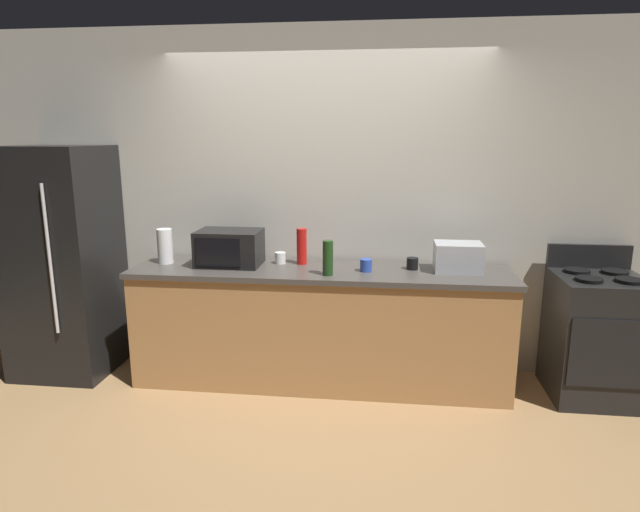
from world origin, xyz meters
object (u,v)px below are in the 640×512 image
at_px(paper_towel_roll, 165,246).
at_px(refrigerator, 63,262).
at_px(mug_blue, 366,265).
at_px(mug_white, 280,258).
at_px(mug_black, 412,264).
at_px(bottle_wine, 328,258).
at_px(stove_range, 595,336).
at_px(toaster_oven, 458,257).
at_px(bottle_hot_sauce, 302,246).
at_px(microwave, 229,248).

bearing_deg(paper_towel_roll, refrigerator, -176.53).
height_order(refrigerator, mug_blue, refrigerator).
distance_m(mug_blue, mug_white, 0.69).
distance_m(mug_white, mug_black, 1.02).
distance_m(bottle_wine, mug_black, 0.66).
bearing_deg(bottle_wine, mug_blue, 27.86).
xyz_separation_m(stove_range, mug_black, (-1.32, 0.07, 0.48)).
bearing_deg(refrigerator, mug_black, 1.57).
bearing_deg(toaster_oven, mug_blue, -172.47).
bearing_deg(mug_black, mug_white, 176.08).
distance_m(paper_towel_roll, mug_black, 1.91).
height_order(toaster_oven, paper_towel_roll, paper_towel_roll).
height_order(refrigerator, toaster_oven, refrigerator).
bearing_deg(bottle_wine, paper_towel_roll, 170.42).
relative_size(refrigerator, mug_blue, 19.60).
distance_m(bottle_hot_sauce, mug_black, 0.85).
relative_size(mug_blue, mug_black, 1.04).
bearing_deg(refrigerator, bottle_wine, -4.54).
distance_m(stove_range, paper_towel_roll, 3.27).
height_order(toaster_oven, bottle_hot_sauce, bottle_hot_sauce).
bearing_deg(refrigerator, toaster_oven, 1.13).
relative_size(refrigerator, mug_black, 20.41).
xyz_separation_m(bottle_hot_sauce, bottle_wine, (0.24, -0.31, -0.01)).
height_order(microwave, mug_white, microwave).
height_order(stove_range, microwave, microwave).
bearing_deg(paper_towel_roll, mug_black, 0.74).
distance_m(bottle_hot_sauce, mug_white, 0.19).
height_order(stove_range, mug_black, stove_range).
distance_m(microwave, toaster_oven, 1.71).
bearing_deg(bottle_hot_sauce, mug_black, -4.83).
height_order(bottle_hot_sauce, mug_white, bottle_hot_sauce).
bearing_deg(mug_white, microwave, -165.64).
bearing_deg(stove_range, mug_blue, -179.03).
distance_m(toaster_oven, bottle_hot_sauce, 1.17).
height_order(toaster_oven, mug_black, toaster_oven).
bearing_deg(bottle_wine, mug_black, 21.87).
xyz_separation_m(bottle_hot_sauce, mug_black, (0.84, -0.07, -0.10)).
bearing_deg(microwave, refrigerator, -177.95).
distance_m(paper_towel_roll, bottle_wine, 1.32).
bearing_deg(mug_white, paper_towel_roll, -173.98).
xyz_separation_m(stove_range, mug_blue, (-1.66, -0.03, 0.48)).
relative_size(stove_range, microwave, 2.25).
distance_m(refrigerator, stove_range, 4.07).
bearing_deg(bottle_wine, toaster_oven, 13.79).
bearing_deg(bottle_wine, microwave, 164.50).
xyz_separation_m(stove_range, bottle_hot_sauce, (-2.16, 0.15, 0.58)).
bearing_deg(mug_blue, microwave, 175.85).
height_order(paper_towel_roll, bottle_wine, paper_towel_roll).
height_order(microwave, toaster_oven, microwave).
bearing_deg(mug_black, microwave, -178.90).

